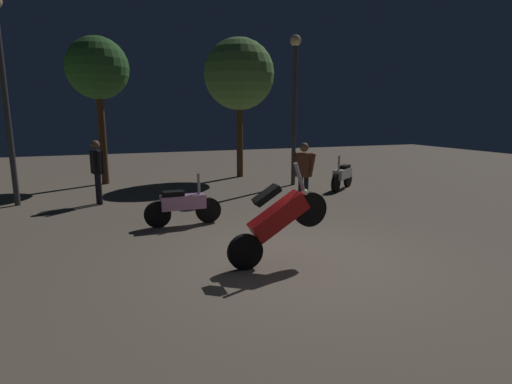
{
  "coord_description": "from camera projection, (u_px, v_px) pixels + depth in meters",
  "views": [
    {
      "loc": [
        -2.91,
        -5.64,
        2.36
      ],
      "look_at": [
        -0.48,
        0.9,
        1.0
      ],
      "focal_mm": 28.04,
      "sensor_mm": 36.0,
      "label": 1
    }
  ],
  "objects": [
    {
      "name": "streetlamp_far",
      "position": [
        295.0,
        91.0,
        13.04
      ],
      "size": [
        0.36,
        0.36,
        4.86
      ],
      "color": "#38383D",
      "rests_on": "ground_plane"
    },
    {
      "name": "person_bystander_far",
      "position": [
        304.0,
        169.0,
        10.09
      ],
      "size": [
        0.44,
        0.6,
        1.66
      ],
      "rotation": [
        0.0,
        0.0,
        3.72
      ],
      "color": "black",
      "rests_on": "ground_plane"
    },
    {
      "name": "motorcycle_white_parked_left",
      "position": [
        342.0,
        176.0,
        12.68
      ],
      "size": [
        1.37,
        1.09,
        1.11
      ],
      "rotation": [
        0.0,
        0.0,
        3.8
      ],
      "color": "black",
      "rests_on": "ground_plane"
    },
    {
      "name": "tree_center_bg",
      "position": [
        239.0,
        75.0,
        14.68
      ],
      "size": [
        2.6,
        2.6,
        5.11
      ],
      "color": "#4C331E",
      "rests_on": "ground_plane"
    },
    {
      "name": "streetlamp_near",
      "position": [
        3.0,
        76.0,
        9.91
      ],
      "size": [
        0.36,
        0.36,
        5.22
      ],
      "color": "#38383D",
      "rests_on": "ground_plane"
    },
    {
      "name": "ground_plane",
      "position": [
        302.0,
        259.0,
        6.64
      ],
      "size": [
        40.0,
        40.0,
        0.0
      ],
      "primitive_type": "plane",
      "color": "#756656"
    },
    {
      "name": "motorcycle_red_foreground",
      "position": [
        278.0,
        220.0,
        6.24
      ],
      "size": [
        1.66,
        0.3,
        1.63
      ],
      "rotation": [
        0.0,
        0.0,
        -0.0
      ],
      "color": "black",
      "rests_on": "ground_plane"
    },
    {
      "name": "motorcycle_pink_parked_right",
      "position": [
        183.0,
        205.0,
        8.58
      ],
      "size": [
        1.66,
        0.31,
        1.11
      ],
      "rotation": [
        0.0,
        0.0,
        0.02
      ],
      "color": "black",
      "rests_on": "ground_plane"
    },
    {
      "name": "person_rider_beside",
      "position": [
        97.0,
        166.0,
        10.49
      ],
      "size": [
        0.33,
        0.66,
        1.7
      ],
      "rotation": [
        0.0,
        0.0,
        3.43
      ],
      "color": "black",
      "rests_on": "ground_plane"
    },
    {
      "name": "tree_right_bg",
      "position": [
        98.0,
        70.0,
        13.09
      ],
      "size": [
        2.02,
        2.02,
        4.86
      ],
      "color": "#4C331E",
      "rests_on": "ground_plane"
    }
  ]
}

